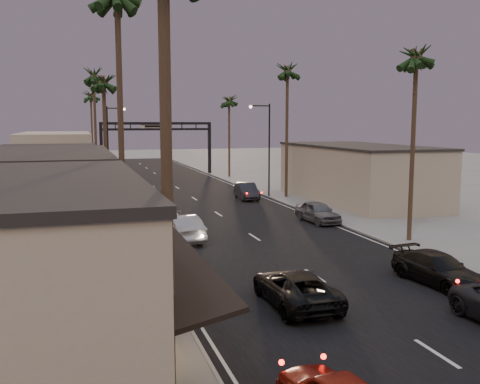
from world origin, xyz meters
TOP-DOWN VIEW (x-y plane):
  - ground at (0.00, 40.00)m, footprint 200.00×200.00m
  - road at (0.00, 45.00)m, footprint 14.00×120.00m
  - sidewalk_left at (-9.50, 52.00)m, footprint 5.00×92.00m
  - sidewalk_right at (9.50, 52.00)m, footprint 5.00×92.00m
  - storefront_mid at (-13.00, 26.00)m, footprint 8.00×14.00m
  - storefront_far at (-13.00, 42.00)m, footprint 8.00×16.00m
  - storefront_dist at (-13.00, 65.00)m, footprint 8.00×20.00m
  - building_right at (14.00, 40.00)m, footprint 8.00×18.00m
  - arch at (0.00, 70.00)m, footprint 15.20×0.40m
  - streetlight_right at (6.92, 45.00)m, footprint 2.13×0.30m
  - streetlight_left at (-6.92, 58.00)m, footprint 2.13×0.30m
  - palm_lc at (-8.60, 36.00)m, footprint 3.20×3.20m
  - palm_ld at (-8.60, 55.00)m, footprint 3.20×3.20m
  - palm_ra at (8.60, 24.00)m, footprint 3.20×3.20m
  - palm_rb at (8.60, 44.00)m, footprint 3.20×3.20m
  - palm_rc at (8.60, 64.00)m, footprint 3.20×3.20m
  - palm_far at (-8.30, 78.00)m, footprint 3.20×3.20m
  - oncoming_pickup at (-2.49, 15.51)m, footprint 2.41×5.11m
  - oncoming_silver at (-4.65, 28.39)m, footprint 2.28×5.08m
  - oncoming_white at (-4.86, 33.89)m, footprint 1.96×4.83m
  - oncoming_dgrey at (-4.80, 39.39)m, footprint 1.98×4.06m
  - oncoming_grey_far at (-4.36, 46.55)m, footprint 1.75×4.14m
  - curbside_black at (4.74, 16.23)m, footprint 2.48×5.00m
  - curbside_grey at (6.04, 31.52)m, footprint 2.16×4.61m
  - curbside_far at (4.69, 44.34)m, footprint 2.02×4.80m

SIDE VIEW (x-z plane):
  - ground at x=0.00m, z-range 0.00..0.00m
  - road at x=0.00m, z-range -0.01..0.01m
  - sidewalk_left at x=-9.50m, z-range 0.00..0.12m
  - sidewalk_right at x=9.50m, z-range 0.00..0.12m
  - oncoming_grey_far at x=-4.36m, z-range 0.00..1.33m
  - oncoming_dgrey at x=-4.80m, z-range 0.00..1.34m
  - curbside_black at x=4.74m, z-range 0.00..1.40m
  - oncoming_white at x=-4.86m, z-range 0.00..1.40m
  - oncoming_pickup at x=-2.49m, z-range 0.00..1.41m
  - curbside_grey at x=6.04m, z-range 0.00..1.52m
  - curbside_far at x=4.69m, z-range 0.00..1.54m
  - oncoming_silver at x=-4.65m, z-range 0.00..1.62m
  - storefront_far at x=-13.00m, z-range 0.00..5.00m
  - building_right at x=14.00m, z-range 0.00..5.00m
  - storefront_mid at x=-13.00m, z-range 0.00..5.50m
  - storefront_dist at x=-13.00m, z-range 0.00..6.00m
  - streetlight_right at x=6.92m, z-range 0.83..9.83m
  - streetlight_left at x=-6.92m, z-range 0.83..9.83m
  - arch at x=0.00m, z-range 1.90..9.17m
  - palm_lc at x=-8.60m, z-range 4.37..16.57m
  - palm_rc at x=8.60m, z-range 4.37..16.57m
  - palm_ra at x=8.60m, z-range 4.84..18.04m
  - palm_far at x=-8.30m, z-range 4.84..18.04m
  - palm_ld at x=-8.60m, z-range 5.32..19.52m
  - palm_rb at x=8.60m, z-range 5.32..19.52m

